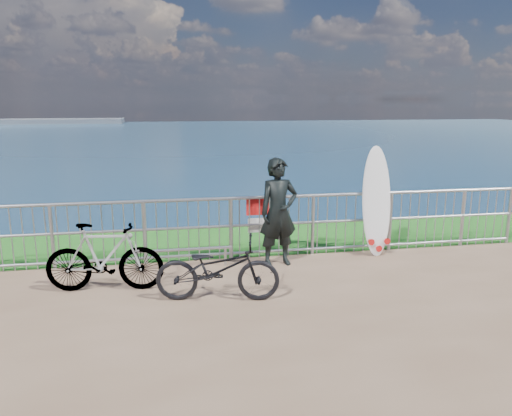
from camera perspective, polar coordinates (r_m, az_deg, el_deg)
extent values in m
plane|color=#1C651B|center=(10.09, -0.84, -3.68)|extent=(120.00, 120.00, 0.00)
cube|color=brown|center=(12.11, -1.77, -13.60)|extent=(120.00, 0.30, 5.00)
plane|color=navy|center=(97.20, -9.48, 7.56)|extent=(260.00, 260.00, 0.00)
cube|color=#565E68|center=(181.58, -26.16, 8.86)|extent=(70.00, 12.00, 1.50)
cylinder|color=#999CA1|center=(8.78, 0.33, 1.22)|extent=(10.00, 0.06, 0.06)
cylinder|color=#999CA1|center=(8.89, 0.33, -1.91)|extent=(10.00, 0.05, 0.05)
cylinder|color=#999CA1|center=(9.03, 0.33, -5.02)|extent=(10.00, 0.05, 0.05)
cylinder|color=#999CA1|center=(8.97, -22.26, -3.10)|extent=(0.06, 0.06, 1.10)
cylinder|color=#999CA1|center=(8.77, -12.63, -2.79)|extent=(0.06, 0.06, 1.10)
cylinder|color=#999CA1|center=(8.83, -2.86, -2.40)|extent=(0.06, 0.06, 1.10)
cylinder|color=#999CA1|center=(9.14, 6.50, -1.96)|extent=(0.06, 0.06, 1.10)
cylinder|color=#999CA1|center=(9.67, 15.04, -1.51)|extent=(0.06, 0.06, 1.10)
cylinder|color=#999CA1|center=(10.40, 22.54, -1.09)|extent=(0.06, 0.06, 1.10)
cylinder|color=#999CA1|center=(10.97, 26.94, -0.83)|extent=(0.06, 0.06, 1.10)
cube|color=red|center=(8.88, 0.22, 0.15)|extent=(0.42, 0.02, 0.30)
cube|color=white|center=(8.87, 0.22, 0.14)|extent=(0.38, 0.01, 0.08)
cube|color=white|center=(8.96, 0.21, -1.98)|extent=(0.36, 0.02, 0.26)
imported|color=black|center=(8.44, 2.59, -0.49)|extent=(0.74, 0.54, 1.84)
ellipsoid|color=silver|center=(9.30, 13.60, 0.83)|extent=(0.58, 0.53, 1.99)
cone|color=red|center=(9.30, 12.82, -3.66)|extent=(0.12, 0.22, 0.12)
cone|color=red|center=(9.42, 14.51, -3.54)|extent=(0.12, 0.22, 0.12)
cone|color=red|center=(9.39, 13.63, -4.36)|extent=(0.12, 0.22, 0.12)
imported|color=black|center=(7.08, -4.42, -6.98)|extent=(1.82, 0.91, 0.91)
imported|color=black|center=(7.71, -16.93, -5.40)|extent=(1.77, 0.67, 1.04)
cylinder|color=#999CA1|center=(8.48, -8.52, -4.72)|extent=(1.68, 0.05, 0.05)
cylinder|color=#999CA1|center=(8.54, -13.47, -5.95)|extent=(0.04, 0.04, 0.33)
cylinder|color=#999CA1|center=(8.58, -3.52, -5.54)|extent=(0.04, 0.04, 0.33)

